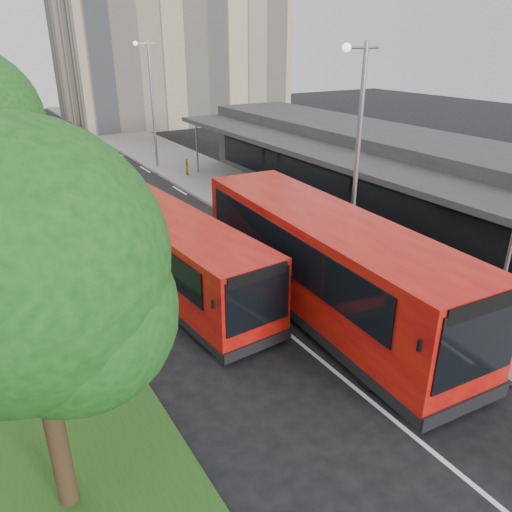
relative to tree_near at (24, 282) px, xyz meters
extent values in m
plane|color=black|center=(7.01, 2.95, -4.72)|extent=(120.00, 120.00, 0.00)
cube|color=slate|center=(13.01, 22.95, -4.65)|extent=(5.00, 80.00, 0.15)
cube|color=silver|center=(7.01, 17.95, -4.72)|extent=(0.12, 70.00, 0.01)
cube|color=silver|center=(10.31, 0.95, -4.72)|extent=(0.12, 2.00, 0.01)
cube|color=silver|center=(10.31, 6.95, -4.72)|extent=(0.12, 2.00, 0.01)
cube|color=silver|center=(10.31, 12.95, -4.72)|extent=(0.12, 2.00, 0.01)
cube|color=silver|center=(10.31, 18.95, -4.72)|extent=(0.12, 2.00, 0.01)
cube|color=silver|center=(10.31, 24.95, -4.72)|extent=(0.12, 2.00, 0.01)
cube|color=silver|center=(10.31, 30.95, -4.72)|extent=(0.12, 2.00, 0.01)
cube|color=silver|center=(10.31, 36.95, -4.72)|extent=(0.12, 2.00, 0.01)
cube|color=silver|center=(10.31, 42.95, -4.72)|extent=(0.12, 2.00, 0.01)
cube|color=silver|center=(10.31, 48.95, -4.72)|extent=(0.12, 2.00, 0.01)
cube|color=tan|center=(21.01, 44.95, 4.28)|extent=(22.00, 12.00, 18.00)
cube|color=#2B2B2D|center=(18.01, 10.95, -2.72)|extent=(5.00, 26.00, 4.00)
cube|color=black|center=(15.49, 10.95, -3.12)|extent=(0.06, 24.00, 2.20)
cube|color=#2B2B2D|center=(14.21, 10.95, -1.42)|extent=(2.80, 26.00, 0.25)
cylinder|color=gray|center=(12.91, -0.05, -3.07)|extent=(0.12, 0.12, 3.30)
cylinder|color=gray|center=(12.91, 21.95, -3.07)|extent=(0.12, 0.12, 3.30)
cylinder|color=#332314|center=(0.01, -0.05, -2.93)|extent=(0.36, 0.36, 3.58)
sphere|color=#124413|center=(0.01, -0.05, 0.32)|extent=(4.55, 4.55, 4.55)
sphere|color=#124413|center=(0.61, -0.45, -0.50)|extent=(3.25, 3.25, 3.25)
cylinder|color=gray|center=(11.21, 4.95, -0.57)|extent=(0.16, 0.16, 8.00)
cylinder|color=gray|center=(11.01, 4.95, 3.23)|extent=(1.40, 0.10, 0.10)
sphere|color=silver|center=(10.41, 4.95, 3.23)|extent=(0.28, 0.28, 0.28)
cylinder|color=gray|center=(11.21, 24.95, -0.57)|extent=(0.16, 0.16, 8.00)
cylinder|color=gray|center=(11.01, 24.95, 3.23)|extent=(1.40, 0.10, 0.10)
sphere|color=silver|center=(10.41, 24.95, 3.23)|extent=(0.28, 0.28, 0.28)
cube|color=red|center=(8.73, 3.33, -2.88)|extent=(3.45, 11.69, 2.91)
cube|color=black|center=(8.73, 3.33, -4.30)|extent=(3.47, 11.71, 0.33)
cube|color=black|center=(8.37, -2.45, -2.58)|extent=(2.47, 0.20, 1.92)
cube|color=black|center=(9.08, 9.11, -2.41)|extent=(2.42, 0.20, 1.43)
cube|color=black|center=(7.36, 3.74, -2.36)|extent=(0.65, 9.88, 1.32)
cube|color=black|center=(10.14, 3.57, -2.36)|extent=(0.65, 9.88, 1.32)
cube|color=black|center=(8.37, -2.46, -4.28)|extent=(2.75, 0.25, 0.38)
cube|color=black|center=(8.37, -2.46, -1.64)|extent=(2.31, 0.18, 0.38)
cube|color=black|center=(6.85, -2.12, -2.30)|extent=(0.08, 0.08, 0.27)
cylinder|color=black|center=(7.35, -0.33, -4.23)|extent=(0.39, 1.01, 0.99)
cylinder|color=black|center=(9.65, -0.47, -4.23)|extent=(0.39, 1.01, 0.99)
cylinder|color=black|center=(7.80, 7.13, -4.23)|extent=(0.39, 1.01, 0.99)
cylinder|color=black|center=(10.11, 6.99, -4.23)|extent=(0.39, 1.01, 0.99)
cube|color=red|center=(5.24, 6.99, -3.20)|extent=(2.98, 9.68, 2.41)
cube|color=black|center=(5.24, 6.99, -4.38)|extent=(3.00, 9.70, 0.27)
cube|color=black|center=(5.60, 2.21, -2.95)|extent=(2.04, 0.20, 1.59)
cube|color=black|center=(4.88, 11.76, -2.81)|extent=(2.00, 0.20, 1.18)
cube|color=black|center=(4.07, 7.17, -2.77)|extent=(0.67, 8.15, 1.09)
cube|color=black|center=(6.37, 7.34, -2.77)|extent=(0.67, 8.15, 1.09)
cube|color=black|center=(5.61, 2.20, -4.36)|extent=(2.27, 0.25, 0.32)
cube|color=black|center=(5.61, 2.20, -2.18)|extent=(1.90, 0.18, 0.32)
cube|color=black|center=(4.32, 2.32, -2.72)|extent=(0.09, 0.09, 0.23)
cube|color=black|center=(6.86, 2.51, -2.72)|extent=(0.09, 0.09, 0.23)
cylinder|color=black|center=(4.53, 3.84, -4.31)|extent=(0.33, 0.84, 0.82)
cylinder|color=black|center=(6.43, 3.98, -4.31)|extent=(0.33, 0.84, 0.82)
cylinder|color=black|center=(4.06, 9.99, -4.31)|extent=(0.33, 0.84, 0.82)
cylinder|color=black|center=(5.96, 10.14, -4.31)|extent=(0.33, 0.84, 0.82)
cylinder|color=#362316|center=(12.51, 12.91, -4.13)|extent=(0.60, 0.60, 0.88)
cylinder|color=yellow|center=(11.95, 21.54, -4.06)|extent=(0.18, 0.18, 1.03)
imported|color=#50180B|center=(8.75, 41.50, -4.11)|extent=(1.74, 3.68, 1.21)
imported|color=navy|center=(6.23, 47.11, -4.04)|extent=(1.77, 4.22, 1.36)
camera|label=1|loc=(-0.47, -7.80, 3.46)|focal=35.00mm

